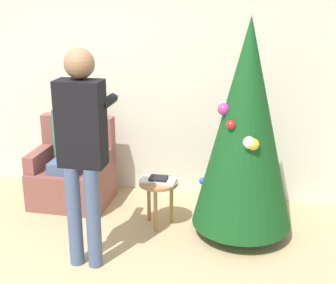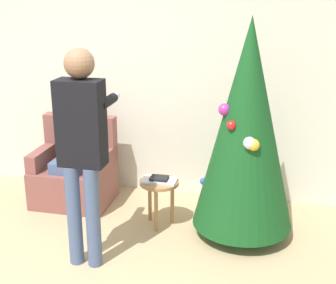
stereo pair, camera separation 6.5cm
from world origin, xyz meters
The scene contains 8 objects.
wall_back centered at (0.00, 2.23, 1.35)m, with size 8.00×0.06×2.70m.
christmas_tree centered at (1.30, 1.40, 1.06)m, with size 0.92×0.92×2.01m.
armchair centered at (-0.51, 1.73, 0.32)m, with size 0.80×0.63×0.91m.
person_seated centered at (-0.51, 1.71, 0.66)m, with size 0.36×0.46×1.22m.
person_standing centered at (0.07, 0.65, 1.07)m, with size 0.39×0.57×1.79m.
side_stool centered at (0.51, 1.40, 0.38)m, with size 0.38×0.38×0.46m.
laptop centered at (0.51, 1.40, 0.47)m, with size 0.33×0.20×0.02m.
book centered at (0.51, 1.40, 0.49)m, with size 0.17×0.13×0.02m.
Camera 2 is at (1.51, -2.61, 2.22)m, focal length 50.00 mm.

